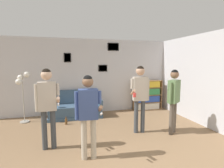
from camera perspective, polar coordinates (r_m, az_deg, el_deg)
wall_back at (r=6.48m, az=-6.90°, el=2.55°), size 8.31×0.08×2.70m
wall_right at (r=5.81m, az=27.36°, el=1.26°), size 0.06×6.63×2.70m
couch at (r=6.18m, az=-11.93°, el=-7.76°), size 1.78×0.80×0.89m
bookshelf at (r=7.04m, az=11.48°, el=-3.57°), size 1.13×0.30×1.16m
floor_lamp at (r=5.97m, az=-27.22°, el=0.01°), size 0.39×0.43×1.58m
person_player_foreground_left at (r=3.91m, az=-20.32°, el=-4.93°), size 0.51×0.46×1.73m
person_player_foreground_center at (r=3.34m, az=-7.77°, el=-8.01°), size 0.50×0.47×1.63m
person_watcher_holding_cup at (r=4.59m, az=9.11°, el=-2.51°), size 0.54×0.42×1.77m
person_spectator_near_bookshelf at (r=4.79m, az=19.52°, el=-3.30°), size 0.43×0.37×1.68m
bottle_on_floor at (r=5.55m, az=-14.77°, el=-11.72°), size 0.08×0.08×0.24m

